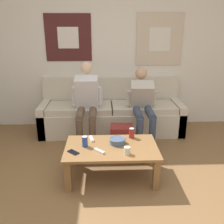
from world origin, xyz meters
name	(u,v)px	position (x,y,z in m)	size (l,w,h in m)	color
ground_plane	(114,214)	(0.00, 0.00, 0.00)	(18.00, 18.00, 0.00)	brown
wall_back	(108,52)	(0.00, 2.38, 1.28)	(10.00, 0.07, 2.55)	silver
couch	(112,114)	(0.05, 2.03, 0.29)	(2.32, 0.72, 0.88)	beige
coffee_table	(111,152)	(0.00, 0.66, 0.32)	(1.07, 0.65, 0.39)	olive
person_seated_adult	(87,101)	(-0.33, 1.65, 0.65)	(0.47, 0.86, 1.20)	brown
person_seated_teen	(143,103)	(0.51, 1.66, 0.60)	(0.47, 0.92, 1.10)	#384256
backpack	(121,139)	(0.17, 1.30, 0.18)	(0.33, 0.29, 0.37)	maroon
ceramic_bowl	(118,141)	(0.08, 0.73, 0.42)	(0.19, 0.19, 0.07)	#475B75
pillar_candle	(127,150)	(0.16, 0.48, 0.43)	(0.07, 0.07, 0.10)	silver
drink_can_blue	(85,141)	(-0.30, 0.68, 0.45)	(0.07, 0.07, 0.12)	#28479E
drink_can_red	(132,133)	(0.26, 0.89, 0.45)	(0.07, 0.07, 0.12)	maroon
game_controller_near_left	(92,139)	(-0.24, 0.85, 0.40)	(0.07, 0.15, 0.03)	white
game_controller_near_right	(99,151)	(-0.14, 0.53, 0.40)	(0.13, 0.13, 0.03)	white
cell_phone	(73,152)	(-0.43, 0.53, 0.39)	(0.14, 0.14, 0.01)	black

